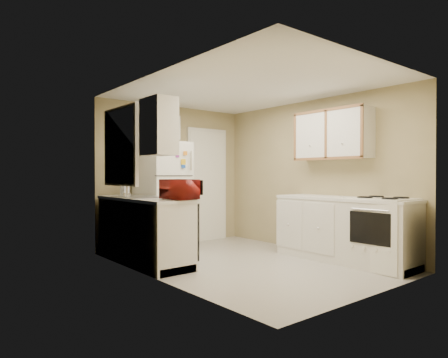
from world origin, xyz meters
TOP-DOWN VIEW (x-y plane):
  - floor at (0.00, 0.00)m, footprint 3.80×3.80m
  - ceiling at (0.00, 0.00)m, footprint 3.80×3.80m
  - wall_left at (-1.40, 0.00)m, footprint 3.80×3.80m
  - wall_right at (1.40, 0.00)m, footprint 3.80×3.80m
  - wall_back at (0.00, 1.90)m, footprint 2.80×2.80m
  - wall_front at (0.00, -1.90)m, footprint 2.80×2.80m
  - left_counter at (-1.10, 0.90)m, footprint 0.60×1.80m
  - dishwasher at (-0.81, 0.30)m, footprint 0.03×0.58m
  - sink at (-1.10, 1.05)m, footprint 0.54×0.74m
  - microwave at (-0.96, 0.20)m, footprint 0.48×0.29m
  - soap_bottle at (-1.13, 1.43)m, footprint 0.12×0.12m
  - window_blinds at (-1.36, 1.05)m, footprint 0.10×0.98m
  - upper_cabinet_left at (-1.25, 0.22)m, footprint 0.30×0.45m
  - refrigerator at (-0.43, 1.53)m, footprint 0.78×0.76m
  - cabinet_over_fridge at (-0.40, 1.75)m, footprint 0.70×0.30m
  - interior_door at (0.70, 1.86)m, footprint 0.86×0.06m
  - right_counter at (1.10, -0.80)m, footprint 0.60×2.00m
  - stove at (1.11, -1.37)m, footprint 0.63×0.76m
  - upper_cabinet_right at (1.25, -0.50)m, footprint 0.30×1.20m

SIDE VIEW (x-z plane):
  - floor at x=0.00m, z-range 0.00..0.00m
  - left_counter at x=-1.10m, z-range 0.00..0.90m
  - right_counter at x=1.10m, z-range 0.00..0.90m
  - stove at x=1.11m, z-range 0.00..0.90m
  - dishwasher at x=-0.81m, z-range 0.13..0.85m
  - sink at x=-1.10m, z-range 0.78..0.94m
  - refrigerator at x=-0.43m, z-range 0.00..1.74m
  - soap_bottle at x=-1.13m, z-range 0.89..1.11m
  - interior_door at x=0.70m, z-range -0.02..2.06m
  - microwave at x=-0.96m, z-range 0.90..1.20m
  - wall_left at x=-1.40m, z-range 1.20..1.20m
  - wall_right at x=1.40m, z-range 1.20..1.20m
  - wall_back at x=0.00m, z-range 1.20..1.20m
  - wall_front at x=0.00m, z-range 1.20..1.20m
  - window_blinds at x=-1.36m, z-range 1.06..2.14m
  - upper_cabinet_left at x=-1.25m, z-range 1.45..2.15m
  - upper_cabinet_right at x=1.25m, z-range 1.45..2.15m
  - cabinet_over_fridge at x=-0.40m, z-range 1.80..2.20m
  - ceiling at x=0.00m, z-range 2.40..2.40m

